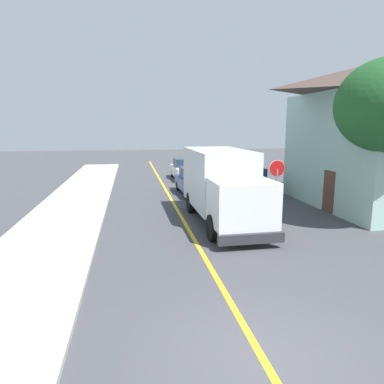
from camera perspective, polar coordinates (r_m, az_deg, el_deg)
ground_plane at (r=7.30m, az=11.47°, el=-25.09°), size 120.00×120.00×0.00m
sidewalk_curb at (r=10.81m, az=-26.50°, el=-13.20°), size 3.60×60.00×0.15m
centre_line_yellow at (r=16.21m, az=-1.48°, el=-4.53°), size 0.16×56.00×0.01m
box_truck at (r=15.63m, az=4.91°, el=1.47°), size 2.49×7.21×3.20m
parked_car_near at (r=22.25m, az=0.37°, el=1.70°), size 1.97×4.47×1.67m
parked_car_mid at (r=28.66m, az=-1.24°, el=3.70°), size 1.87×4.43×1.67m
parked_van_across at (r=22.89m, az=9.28°, el=1.81°), size 1.95×4.46×1.67m
stop_sign at (r=17.49m, az=13.64°, el=2.48°), size 0.80×0.10×2.65m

